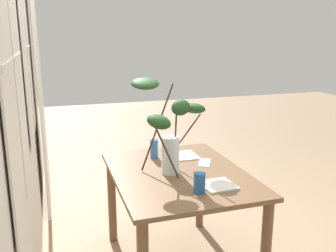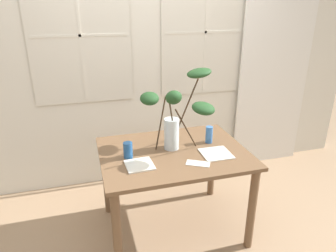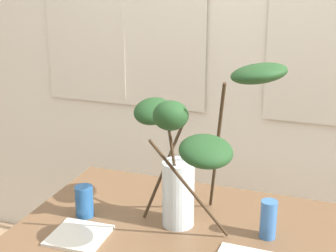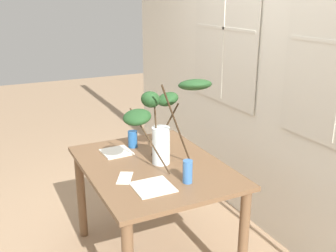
# 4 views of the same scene
# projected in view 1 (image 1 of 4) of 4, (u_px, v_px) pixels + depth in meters

# --- Properties ---
(back_wall_with_windows) EXTENTS (5.09, 0.14, 2.83)m
(back_wall_with_windows) POSITION_uv_depth(u_px,v_px,m) (11.00, 89.00, 2.19)
(back_wall_with_windows) COLOR silver
(back_wall_with_windows) RESTS_ON ground
(curtain_sheer_side) EXTENTS (0.89, 0.03, 2.53)m
(curtain_sheer_side) POSITION_uv_depth(u_px,v_px,m) (40.00, 82.00, 3.67)
(curtain_sheer_side) COLOR white
(curtain_sheer_side) RESTS_ON ground
(dining_table) EXTENTS (1.20, 0.92, 0.78)m
(dining_table) POSITION_uv_depth(u_px,v_px,m) (178.00, 188.00, 2.69)
(dining_table) COLOR brown
(dining_table) RESTS_ON ground
(vase_with_branches) EXTENTS (0.67, 0.61, 0.66)m
(vase_with_branches) POSITION_uv_depth(u_px,v_px,m) (169.00, 123.00, 2.61)
(vase_with_branches) COLOR silver
(vase_with_branches) RESTS_ON dining_table
(drinking_glass_blue_left) EXTENTS (0.07, 0.07, 0.13)m
(drinking_glass_blue_left) POSITION_uv_depth(u_px,v_px,m) (200.00, 183.00, 2.29)
(drinking_glass_blue_left) COLOR #235693
(drinking_glass_blue_left) RESTS_ON dining_table
(drinking_glass_blue_right) EXTENTS (0.06, 0.06, 0.15)m
(drinking_glass_blue_right) POSITION_uv_depth(u_px,v_px,m) (154.00, 149.00, 2.94)
(drinking_glass_blue_right) COLOR #386BAD
(drinking_glass_blue_right) RESTS_ON dining_table
(plate_square_left) EXTENTS (0.21, 0.21, 0.01)m
(plate_square_left) POSITION_uv_depth(u_px,v_px,m) (218.00, 185.00, 2.41)
(plate_square_left) COLOR silver
(plate_square_left) RESTS_ON dining_table
(plate_square_right) EXTENTS (0.24, 0.24, 0.01)m
(plate_square_right) POSITION_uv_depth(u_px,v_px,m) (182.00, 156.00, 2.99)
(plate_square_right) COLOR silver
(plate_square_right) RESTS_ON dining_table
(napkin_folded) EXTENTS (0.20, 0.16, 0.00)m
(napkin_folded) POSITION_uv_depth(u_px,v_px,m) (205.00, 163.00, 2.84)
(napkin_folded) COLOR silver
(napkin_folded) RESTS_ON dining_table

